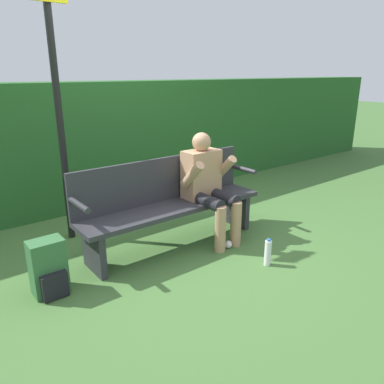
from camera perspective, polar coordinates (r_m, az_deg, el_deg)
The scene contains 9 objects.
ground_plane at distance 3.89m, azimuth -2.68°, elevation -8.05°, with size 40.00×40.00×0.00m, color #426B33.
hedge_back at distance 5.12m, azimuth -14.43°, elevation 7.13°, with size 12.00×0.55×1.58m.
park_bench at distance 3.76m, azimuth -3.38°, elevation -1.40°, with size 1.97×0.42×0.88m.
person_seated at distance 3.83m, azimuth 2.43°, elevation 1.44°, with size 0.52×0.59×1.11m.
backpack at distance 3.22m, azimuth -20.99°, elevation -10.85°, with size 0.27×0.24×0.45m.
water_bottle at distance 3.52m, azimuth 11.48°, elevation -9.05°, with size 0.06×0.06×0.26m.
signpost at distance 3.91m, azimuth -19.74°, elevation 12.64°, with size 0.34×0.09×2.55m.
parked_car at distance 16.97m, azimuth -13.22°, elevation 13.77°, with size 4.38×2.05×1.23m.
litter_crumple at distance 3.82m, azimuth 5.53°, elevation -7.95°, with size 0.08×0.08×0.08m.
Camera 1 is at (-2.01, -2.86, 1.70)m, focal length 35.00 mm.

